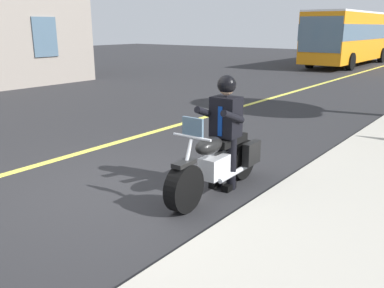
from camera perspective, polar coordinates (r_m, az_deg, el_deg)
name	(u,v)px	position (r m, az deg, el deg)	size (l,w,h in m)	color
ground_plane	(119,189)	(6.41, -10.13, -6.22)	(80.00, 80.00, 0.00)	#28282B
lane_center_stripe	(45,163)	(7.93, -19.92, -2.51)	(60.00, 0.16, 0.01)	#E5DB4C
motorcycle_main	(218,163)	(6.08, 3.67, -2.67)	(2.22, 0.64, 1.26)	black
rider_main	(225,123)	(6.08, 4.69, 3.02)	(0.63, 0.56, 1.74)	black
bus_near	(352,35)	(28.99, 21.47, 14.00)	(11.05, 2.70, 3.30)	orange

